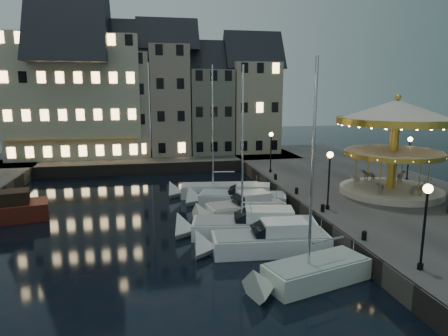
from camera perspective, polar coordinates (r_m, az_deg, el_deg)
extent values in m
plane|color=black|center=(26.96, 1.18, -9.99)|extent=(160.00, 160.00, 0.00)
cube|color=#474442|center=(37.30, 20.68, -3.70)|extent=(16.00, 56.00, 1.30)
cube|color=#474442|center=(53.42, -13.70, 0.98)|extent=(44.00, 12.00, 1.30)
cube|color=#47423A|center=(33.85, 9.02, -4.57)|extent=(0.15, 44.00, 1.30)
cube|color=#47423A|center=(47.46, -11.60, -0.16)|extent=(48.00, 0.15, 1.30)
cylinder|color=black|center=(21.63, 26.23, -12.49)|extent=(0.28, 0.28, 0.30)
cylinder|color=black|center=(21.03, 26.64, -8.09)|extent=(0.12, 0.12, 3.80)
sphere|color=#FFD18C|center=(20.49, 27.13, -2.65)|extent=(0.44, 0.44, 0.44)
cylinder|color=black|center=(29.66, 14.56, -5.42)|extent=(0.28, 0.28, 0.30)
cylinder|color=black|center=(29.22, 14.73, -2.13)|extent=(0.12, 0.12, 3.80)
sphere|color=#FFD18C|center=(28.84, 14.92, 1.84)|extent=(0.44, 0.44, 0.44)
cylinder|color=black|center=(41.87, 6.64, -0.37)|extent=(0.28, 0.28, 0.30)
cylinder|color=black|center=(41.56, 6.70, 1.99)|extent=(0.12, 0.12, 3.80)
sphere|color=#FFD18C|center=(41.29, 6.76, 4.80)|extent=(0.44, 0.44, 0.44)
cylinder|color=black|center=(41.21, 24.65, -1.50)|extent=(0.28, 0.28, 0.30)
cylinder|color=black|center=(40.89, 24.84, 0.89)|extent=(0.12, 0.12, 3.80)
sphere|color=#FFD18C|center=(40.62, 25.07, 3.74)|extent=(0.44, 0.44, 0.44)
cylinder|color=black|center=(24.35, 19.39, -9.22)|extent=(0.28, 0.28, 0.40)
sphere|color=black|center=(24.28, 19.42, -8.73)|extent=(0.30, 0.30, 0.30)
cylinder|color=black|center=(28.96, 13.91, -5.69)|extent=(0.28, 0.28, 0.40)
sphere|color=black|center=(28.90, 13.93, -5.27)|extent=(0.30, 0.30, 0.30)
cylinder|color=black|center=(33.39, 10.33, -3.32)|extent=(0.28, 0.28, 0.40)
sphere|color=black|center=(33.33, 10.34, -2.95)|extent=(0.30, 0.30, 0.30)
cylinder|color=black|center=(38.42, 7.37, -1.35)|extent=(0.28, 0.28, 0.40)
sphere|color=black|center=(38.37, 7.37, -1.02)|extent=(0.30, 0.30, 0.30)
cube|color=gray|center=(56.47, -25.72, 7.03)|extent=(5.00, 8.00, 11.00)
cube|color=gray|center=(55.33, -20.26, 7.89)|extent=(5.60, 8.00, 12.00)
cube|color=#AF9D8C|center=(54.69, -13.96, 8.74)|extent=(6.20, 8.00, 13.00)
cube|color=gray|center=(54.70, -7.88, 9.48)|extent=(5.00, 8.00, 14.00)
cube|color=slate|center=(55.33, -2.14, 8.04)|extent=(5.60, 8.00, 11.00)
cube|color=tan|center=(56.56, 4.00, 8.59)|extent=(6.20, 8.00, 12.00)
cube|color=beige|center=(55.28, -20.31, 9.45)|extent=(16.00, 9.00, 15.00)
cube|color=silver|center=(21.62, 13.07, -14.50)|extent=(5.90, 3.60, 1.30)
cube|color=gray|center=(21.35, 13.15, -12.88)|extent=(5.59, 3.35, 0.10)
cylinder|color=silver|center=(19.56, 12.53, -0.24)|extent=(0.14, 0.14, 9.67)
cube|color=white|center=(24.83, 6.64, -10.84)|extent=(7.17, 2.86, 1.30)
cube|color=gray|center=(24.59, 6.67, -9.39)|extent=(6.81, 2.65, 0.10)
cube|color=white|center=(24.64, 8.62, -8.33)|extent=(2.79, 1.95, 0.80)
cube|color=black|center=(24.35, 5.39, -8.74)|extent=(1.31, 1.72, 0.94)
cube|color=white|center=(27.20, 4.32, -8.81)|extent=(8.57, 4.07, 1.30)
cube|color=gray|center=(26.98, 4.34, -7.47)|extent=(8.13, 3.80, 0.10)
cube|color=white|center=(26.93, 6.47, -6.59)|extent=(3.44, 2.43, 0.80)
cube|color=black|center=(26.85, 2.93, -6.81)|extent=(1.67, 1.94, 1.02)
cylinder|color=silver|center=(25.73, 2.68, 4.28)|extent=(0.14, 0.14, 11.10)
cube|color=silver|center=(31.12, 3.09, -6.22)|extent=(6.19, 3.19, 1.30)
cube|color=gray|center=(30.93, 3.10, -5.03)|extent=(5.87, 2.96, 0.10)
cube|color=silver|center=(31.10, 4.31, -4.14)|extent=(2.49, 2.04, 0.80)
cube|color=black|center=(30.66, 2.29, -4.53)|extent=(1.28, 1.73, 0.87)
cube|color=silver|center=(33.93, 2.69, -4.75)|extent=(7.63, 4.62, 1.30)
cube|color=#84949D|center=(33.76, 2.70, -3.66)|extent=(7.22, 4.32, 0.10)
cube|color=silver|center=(33.59, 4.18, -2.99)|extent=(3.19, 2.60, 0.80)
cube|color=black|center=(33.73, 1.72, -3.08)|extent=(1.70, 1.99, 0.96)
cube|color=silver|center=(37.04, -0.43, -3.39)|extent=(7.59, 3.04, 1.30)
cube|color=#959195|center=(36.87, -0.43, -2.38)|extent=(7.20, 2.82, 0.10)
cylinder|color=silver|center=(36.01, -1.62, 5.29)|extent=(0.14, 0.14, 9.94)
cube|color=black|center=(34.00, -27.96, -3.75)|extent=(2.63, 2.32, 1.04)
cylinder|color=beige|center=(35.67, 22.66, -3.00)|extent=(8.05, 8.05, 0.50)
cylinder|color=gold|center=(35.06, 23.06, 2.36)|extent=(0.70, 0.70, 6.24)
cylinder|color=beige|center=(35.07, 23.05, 2.20)|extent=(7.45, 7.45, 0.18)
cylinder|color=gold|center=(35.09, 23.03, 1.91)|extent=(7.73, 7.73, 0.35)
cone|color=beige|center=(34.77, 23.46, 7.61)|extent=(9.26, 9.26, 1.61)
cylinder|color=gold|center=(34.81, 23.36, 6.21)|extent=(9.26, 9.26, 0.50)
sphere|color=gold|center=(34.74, 23.59, 9.26)|extent=(0.50, 0.50, 0.50)
imported|color=beige|center=(37.70, 25.46, -1.32)|extent=(1.68, 1.21, 1.01)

